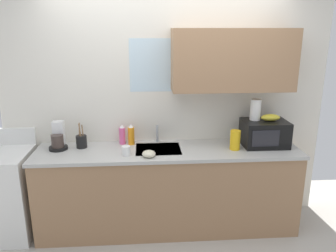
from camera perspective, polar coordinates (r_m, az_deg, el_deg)
The scene contains 14 objects.
kitchen_wall_assembly at distance 3.64m, azimuth 1.96°, elevation 4.73°, with size 3.49×0.42×2.50m.
counter_unit at distance 3.64m, azimuth -0.03°, elevation -10.53°, with size 2.72×0.63×0.90m.
sink_faucet at distance 3.65m, azimuth -1.84°, elevation -1.32°, with size 0.03×0.03×0.19m, color #B2B5BA.
stove_range at distance 3.92m, azimuth -26.15°, elevation -10.26°, with size 0.60×0.60×1.08m.
microwave at distance 3.68m, azimuth 16.05°, elevation -1.19°, with size 0.46×0.35×0.27m.
banana_bunch at distance 3.65m, azimuth 16.99°, elevation 1.39°, with size 0.20×0.11×0.07m, color gold.
paper_towel_roll at distance 3.63m, azimuth 14.60°, elevation 2.71°, with size 0.11×0.11×0.22m, color white.
coffee_maker at distance 3.63m, azimuth -18.11°, elevation -2.09°, with size 0.19×0.21×0.28m.
dish_soap_bottle_orange at distance 3.60m, azimuth -6.27°, elevation -1.52°, with size 0.07×0.07×0.22m.
dish_soap_bottle_pink at distance 3.63m, azimuth -7.77°, elevation -1.50°, with size 0.07×0.07×0.21m.
cereal_canister at distance 3.50m, azimuth 11.32°, elevation -2.34°, with size 0.10×0.10×0.20m, color gold.
mug_white at distance 3.31m, azimuth -7.11°, elevation -4.19°, with size 0.08×0.08×0.10m, color white.
utensil_crock at distance 3.61m, azimuth -14.47°, elevation -2.51°, with size 0.11×0.11×0.27m.
small_bowl at distance 3.26m, azimuth -3.27°, elevation -4.73°, with size 0.13×0.13×0.07m, color beige.
Camera 1 is at (-0.24, -3.24, 2.10)m, focal length 35.93 mm.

